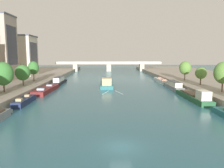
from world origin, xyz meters
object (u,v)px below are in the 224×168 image
at_px(moored_boat_left_upstream, 25,101).
at_px(tree_right_third, 185,68).
at_px(tree_left_third, 3,74).
at_px(moored_boat_right_end, 174,86).
at_px(tree_left_end_of_row, 23,73).
at_px(tree_left_second, 33,68).
at_px(barge_midriver, 107,83).
at_px(tree_right_far, 201,73).
at_px(tree_right_by_lamp, 223,73).
at_px(moored_boat_right_lone, 194,96).
at_px(moored_boat_right_gap_after, 161,81).
at_px(bridge_far, 109,65).
at_px(moored_boat_left_downstream, 46,90).
at_px(moored_boat_left_far, 59,81).

xyz_separation_m(moored_boat_left_upstream, tree_right_third, (44.43, 28.05, 5.23)).
bearing_deg(tree_left_third, moored_boat_right_end, 17.53).
distance_m(tree_left_end_of_row, tree_left_second, 10.34).
relative_size(barge_midriver, tree_right_far, 3.78).
relative_size(moored_boat_left_upstream, tree_right_by_lamp, 1.46).
height_order(moored_boat_right_lone, tree_left_second, tree_left_second).
height_order(moored_boat_right_lone, moored_boat_right_gap_after, moored_boat_right_lone).
bearing_deg(bridge_far, tree_left_second, -111.55).
height_order(tree_left_end_of_row, tree_right_third, tree_right_third).
distance_m(moored_boat_left_upstream, tree_left_second, 28.19).
xyz_separation_m(moored_boat_left_downstream, moored_boat_right_lone, (37.21, -12.63, 0.28)).
height_order(moored_boat_right_gap_after, bridge_far, bridge_far).
height_order(barge_midriver, tree_right_by_lamp, tree_right_by_lamp).
bearing_deg(tree_left_third, moored_boat_right_gap_after, 33.99).
bearing_deg(tree_right_third, barge_midriver, -175.89).
bearing_deg(moored_boat_left_far, tree_left_second, -142.22).
bearing_deg(moored_boat_left_upstream, tree_right_by_lamp, 5.26).
height_order(moored_boat_left_upstream, tree_left_second, tree_left_second).
bearing_deg(tree_right_far, barge_midriver, 160.56).
bearing_deg(moored_boat_left_upstream, moored_boat_left_far, 89.06).
xyz_separation_m(moored_boat_left_upstream, tree_right_by_lamp, (44.71, 4.11, 5.54)).
distance_m(tree_right_by_lamp, tree_right_third, 23.94).
bearing_deg(tree_right_by_lamp, barge_midriver, 140.96).
bearing_deg(moored_boat_right_end, bridge_far, 104.63).
distance_m(moored_boat_right_end, bridge_far, 75.09).
bearing_deg(moored_boat_left_downstream, moored_boat_left_far, 89.62).
height_order(tree_left_end_of_row, tree_left_second, tree_left_second).
height_order(moored_boat_right_lone, tree_right_far, tree_right_far).
relative_size(tree_right_far, bridge_far, 0.08).
xyz_separation_m(moored_boat_left_upstream, moored_boat_right_lone, (37.63, 2.84, 0.24)).
xyz_separation_m(moored_boat_left_far, tree_right_far, (44.37, -15.95, 3.96)).
distance_m(barge_midriver, tree_right_by_lamp, 35.34).
bearing_deg(moored_boat_right_gap_after, moored_boat_left_downstream, -152.14).
bearing_deg(bridge_far, barge_midriver, -91.30).
xyz_separation_m(tree_right_far, tree_right_third, (-0.48, 11.58, 0.85)).
xyz_separation_m(moored_boat_left_far, moored_boat_right_gap_after, (37.58, 2.97, -0.39)).
bearing_deg(moored_boat_left_upstream, moored_boat_left_downstream, 88.44).
bearing_deg(moored_boat_left_upstream, tree_right_far, 20.15).
xyz_separation_m(moored_boat_left_downstream, tree_left_second, (-7.06, 11.39, 5.42)).
distance_m(moored_boat_left_upstream, bridge_far, 93.95).
xyz_separation_m(barge_midriver, moored_boat_right_gap_after, (20.55, 9.27, -0.26)).
xyz_separation_m(moored_boat_left_downstream, tree_right_third, (44.01, 12.58, 5.27)).
distance_m(moored_boat_left_downstream, tree_right_far, 44.72).
bearing_deg(tree_right_third, tree_right_by_lamp, -89.33).
xyz_separation_m(barge_midriver, tree_left_second, (-24.21, 0.74, 5.08)).
bearing_deg(moored_boat_right_end, tree_left_second, 170.43).
xyz_separation_m(tree_left_second, bridge_far, (25.70, 65.08, -2.11)).
distance_m(moored_boat_right_lone, tree_left_second, 50.63).
bearing_deg(moored_boat_right_lone, moored_boat_right_end, 88.70).
bearing_deg(moored_boat_right_end, moored_boat_right_gap_after, 89.62).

